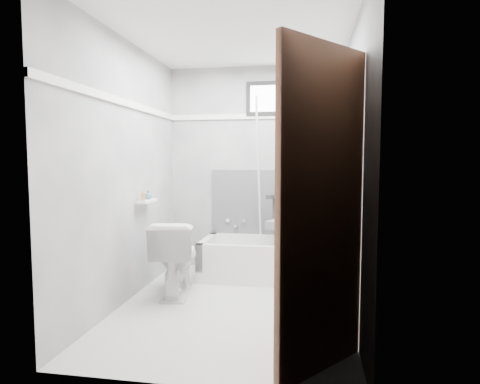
% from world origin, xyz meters
% --- Properties ---
extents(floor, '(2.60, 2.60, 0.00)m').
position_xyz_m(floor, '(0.00, 0.00, 0.00)').
color(floor, silver).
rests_on(floor, ground).
extents(ceiling, '(2.60, 2.60, 0.00)m').
position_xyz_m(ceiling, '(0.00, 0.00, 2.40)').
color(ceiling, silver).
rests_on(ceiling, floor).
extents(wall_back, '(2.00, 0.02, 2.40)m').
position_xyz_m(wall_back, '(0.00, 1.30, 1.20)').
color(wall_back, slate).
rests_on(wall_back, floor).
extents(wall_front, '(2.00, 0.02, 2.40)m').
position_xyz_m(wall_front, '(0.00, -1.30, 1.20)').
color(wall_front, slate).
rests_on(wall_front, floor).
extents(wall_left, '(0.02, 2.60, 2.40)m').
position_xyz_m(wall_left, '(-1.00, 0.00, 1.20)').
color(wall_left, slate).
rests_on(wall_left, floor).
extents(wall_right, '(0.02, 2.60, 2.40)m').
position_xyz_m(wall_right, '(1.00, 0.00, 1.20)').
color(wall_right, slate).
rests_on(wall_right, floor).
extents(bathtub, '(1.50, 0.70, 0.42)m').
position_xyz_m(bathtub, '(0.23, 0.93, 0.21)').
color(bathtub, white).
rests_on(bathtub, floor).
extents(office_chair, '(0.85, 0.85, 1.16)m').
position_xyz_m(office_chair, '(0.55, 0.95, 0.70)').
color(office_chair, '#5A5B5F').
rests_on(office_chair, bathtub).
extents(toilet, '(0.51, 0.78, 0.72)m').
position_xyz_m(toilet, '(-0.62, 0.25, 0.36)').
color(toilet, white).
rests_on(toilet, floor).
extents(door, '(0.78, 0.78, 2.00)m').
position_xyz_m(door, '(0.98, -1.28, 1.00)').
color(door, '#52311E').
rests_on(door, floor).
extents(window, '(0.66, 0.04, 0.40)m').
position_xyz_m(window, '(0.25, 1.29, 2.02)').
color(window, black).
rests_on(window, wall_back).
extents(backerboard, '(1.50, 0.02, 0.78)m').
position_xyz_m(backerboard, '(0.25, 1.29, 0.80)').
color(backerboard, '#4C4C4F').
rests_on(backerboard, wall_back).
extents(trim_back, '(2.00, 0.02, 0.06)m').
position_xyz_m(trim_back, '(0.00, 1.29, 1.82)').
color(trim_back, white).
rests_on(trim_back, wall_back).
extents(trim_left, '(0.02, 2.60, 0.06)m').
position_xyz_m(trim_left, '(-0.99, 0.00, 1.82)').
color(trim_left, white).
rests_on(trim_left, wall_left).
extents(pole, '(0.02, 0.59, 1.87)m').
position_xyz_m(pole, '(0.10, 1.06, 1.05)').
color(pole, white).
rests_on(pole, bathtub).
extents(shelf, '(0.10, 0.32, 0.02)m').
position_xyz_m(shelf, '(-0.93, 0.31, 0.90)').
color(shelf, white).
rests_on(shelf, wall_left).
extents(soap_bottle_a, '(0.06, 0.06, 0.10)m').
position_xyz_m(soap_bottle_a, '(-0.94, 0.23, 0.97)').
color(soap_bottle_a, '#9D8E4E').
rests_on(soap_bottle_a, shelf).
extents(soap_bottle_b, '(0.10, 0.10, 0.09)m').
position_xyz_m(soap_bottle_b, '(-0.94, 0.37, 0.96)').
color(soap_bottle_b, '#456B7F').
rests_on(soap_bottle_b, shelf).
extents(faucet, '(0.26, 0.10, 0.16)m').
position_xyz_m(faucet, '(-0.20, 1.27, 0.55)').
color(faucet, silver).
rests_on(faucet, wall_back).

